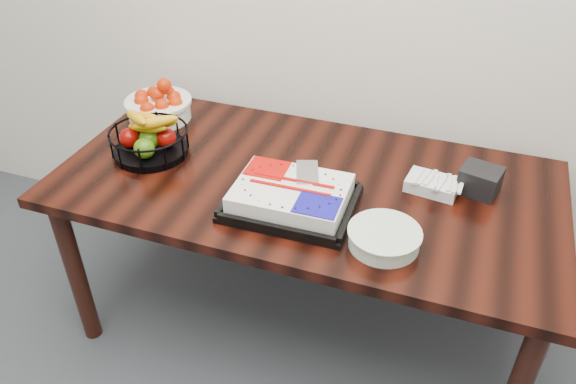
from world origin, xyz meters
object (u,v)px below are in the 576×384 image
(table, at_px, (305,198))
(cake_tray, at_px, (291,197))
(napkin_box, at_px, (480,180))
(tangerine_bowl, at_px, (158,102))
(plate_stack, at_px, (384,238))
(fruit_basket, at_px, (149,139))

(table, height_order, cake_tray, cake_tray)
(cake_tray, bearing_deg, napkin_box, 27.32)
(tangerine_bowl, bearing_deg, plate_stack, -24.61)
(fruit_basket, xyz_separation_m, plate_stack, (0.96, -0.22, -0.04))
(tangerine_bowl, distance_m, fruit_basket, 0.29)
(tangerine_bowl, bearing_deg, cake_tray, -28.53)
(table, height_order, napkin_box, napkin_box)
(table, distance_m, plate_stack, 0.44)
(table, height_order, fruit_basket, fruit_basket)
(table, relative_size, cake_tray, 4.16)
(table, bearing_deg, tangerine_bowl, 162.50)
(tangerine_bowl, relative_size, fruit_basket, 0.93)
(table, height_order, tangerine_bowl, tangerine_bowl)
(fruit_basket, relative_size, napkin_box, 2.29)
(plate_stack, bearing_deg, table, 142.58)
(cake_tray, height_order, plate_stack, cake_tray)
(cake_tray, height_order, fruit_basket, fruit_basket)
(table, xyz_separation_m, plate_stack, (0.34, -0.26, 0.11))
(tangerine_bowl, xyz_separation_m, napkin_box, (1.32, -0.10, -0.03))
(table, bearing_deg, plate_stack, -37.42)
(table, distance_m, tangerine_bowl, 0.78)
(cake_tray, relative_size, tangerine_bowl, 1.55)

